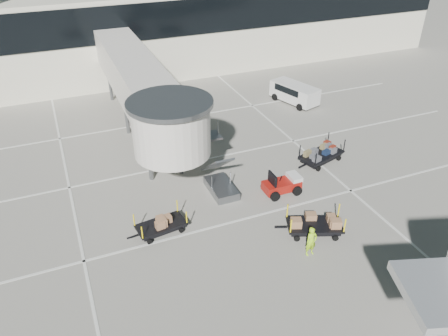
{
  "coord_description": "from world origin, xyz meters",
  "views": [
    {
      "loc": [
        -9.67,
        -15.41,
        15.37
      ],
      "look_at": [
        -1.43,
        4.49,
        2.0
      ],
      "focal_mm": 35.0,
      "sensor_mm": 36.0,
      "label": 1
    }
  ],
  "objects": [
    {
      "name": "box_cart_near",
      "position": [
        1.72,
        -0.45,
        0.53
      ],
      "size": [
        3.61,
        2.41,
        1.4
      ],
      "rotation": [
        0.0,
        0.0,
        -0.37
      ],
      "color": "black",
      "rests_on": "ground"
    },
    {
      "name": "ground",
      "position": [
        0.0,
        0.0,
        0.0
      ],
      "size": [
        140.0,
        140.0,
        0.0
      ],
      "primitive_type": "plane",
      "color": "gray",
      "rests_on": "ground"
    },
    {
      "name": "terminal",
      "position": [
        -0.35,
        29.94,
        4.11
      ],
      "size": [
        64.0,
        12.11,
        15.2
      ],
      "color": "beige",
      "rests_on": "ground"
    },
    {
      "name": "jet_bridge",
      "position": [
        -3.97,
        12.26,
        4.28
      ],
      "size": [
        5.7,
        20.4,
        6.03
      ],
      "color": "beige",
      "rests_on": "ground"
    },
    {
      "name": "baggage_tug",
      "position": [
        2.01,
        3.51,
        0.55
      ],
      "size": [
        2.31,
        1.46,
        1.51
      ],
      "rotation": [
        0.0,
        0.0,
        -0.0
      ],
      "color": "maroon",
      "rests_on": "ground"
    },
    {
      "name": "suitcase_cart",
      "position": [
        6.24,
        5.68,
        0.55
      ],
      "size": [
        3.85,
        2.36,
        1.48
      ],
      "rotation": [
        0.0,
        0.0,
        0.3
      ],
      "color": "black",
      "rests_on": "ground"
    },
    {
      "name": "minivan",
      "position": [
        9.61,
        15.33,
        0.99
      ],
      "size": [
        3.01,
        4.7,
        1.66
      ],
      "rotation": [
        0.0,
        0.0,
        0.31
      ],
      "color": "silver",
      "rests_on": "ground"
    },
    {
      "name": "ground_worker",
      "position": [
        0.66,
        -1.83,
        0.83
      ],
      "size": [
        0.62,
        0.42,
        1.66
      ],
      "primitive_type": "imported",
      "rotation": [
        0.0,
        0.0,
        0.05
      ],
      "color": "#98D516",
      "rests_on": "ground"
    },
    {
      "name": "lane_markings",
      "position": [
        -0.67,
        9.33,
        0.01
      ],
      "size": [
        40.0,
        30.0,
        0.02
      ],
      "color": "silver",
      "rests_on": "ground"
    },
    {
      "name": "box_cart_far",
      "position": [
        -5.77,
        2.74,
        0.49
      ],
      "size": [
        3.28,
        1.64,
        1.26
      ],
      "rotation": [
        0.0,
        0.0,
        0.13
      ],
      "color": "black",
      "rests_on": "ground"
    }
  ]
}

